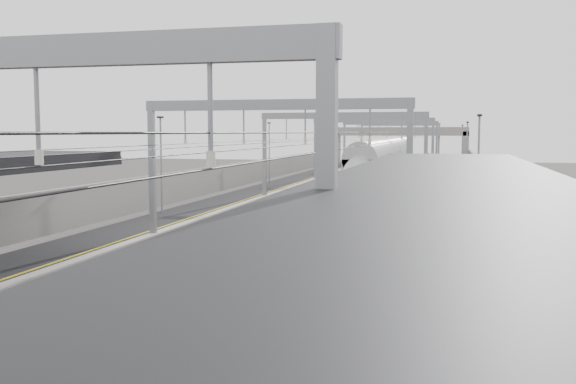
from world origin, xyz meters
The scene contains 12 objects.
platform_left centered at (-8.00, 45.00, 0.50)m, with size 4.00×120.00×1.00m, color black.
platform_right centered at (8.00, 45.00, 0.50)m, with size 4.00×120.00×1.00m, color black.
tracks centered at (0.00, 45.00, 0.05)m, with size 11.40×140.00×0.20m.
overhead_line centered at (0.00, 51.62, 6.14)m, with size 13.00×140.00×6.60m.
canopy_right centered at (8.03, 2.99, 5.09)m, with size 4.40×30.00×4.24m.
overbridge centered at (0.00, 100.00, 5.31)m, with size 22.00×2.20×6.90m.
wall_left centered at (-11.20, 45.00, 1.60)m, with size 0.30×120.00×3.20m, color gray.
wall_right centered at (11.20, 45.00, 1.60)m, with size 0.30×120.00×3.20m, color gray.
train centered at (1.50, 61.27, 2.11)m, with size 2.72×49.51×4.30m.
signal_green centered at (-5.20, 75.61, 2.42)m, with size 0.32×0.32×3.48m.
signal_red_near centered at (3.20, 66.17, 2.42)m, with size 0.32×0.32×3.48m.
signal_red_far centered at (5.40, 74.66, 2.42)m, with size 0.32×0.32×3.48m.
Camera 1 is at (8.04, -7.20, 6.06)m, focal length 40.00 mm.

